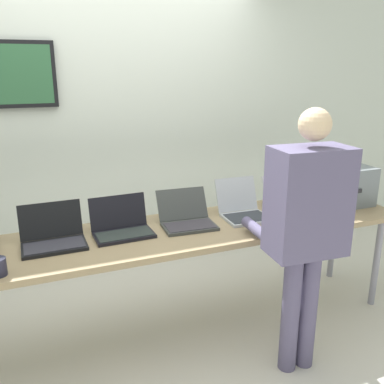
# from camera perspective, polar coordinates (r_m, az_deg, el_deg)

# --- Properties ---
(ground) EXTENTS (8.00, 8.00, 0.04)m
(ground) POSITION_cam_1_polar(r_m,az_deg,el_deg) (3.17, -4.44, -19.03)
(ground) COLOR beige
(back_wall) EXTENTS (8.00, 0.11, 2.69)m
(back_wall) POSITION_cam_1_polar(r_m,az_deg,el_deg) (3.69, -10.68, 9.10)
(back_wall) COLOR silver
(back_wall) RESTS_ON ground
(workbench) EXTENTS (3.60, 0.70, 0.78)m
(workbench) POSITION_cam_1_polar(r_m,az_deg,el_deg) (2.80, -4.79, -6.43)
(workbench) COLOR #937C59
(workbench) RESTS_ON ground
(equipment_box) EXTENTS (0.39, 0.40, 0.30)m
(equipment_box) POSITION_cam_1_polar(r_m,az_deg,el_deg) (3.54, 19.59, 1.01)
(equipment_box) COLOR slate
(equipment_box) RESTS_ON workbench
(laptop_station_2) EXTENTS (0.38, 0.29, 0.24)m
(laptop_station_2) POSITION_cam_1_polar(r_m,az_deg,el_deg) (2.71, -18.39, -5.70)
(laptop_station_2) COLOR black
(laptop_station_2) RESTS_ON workbench
(laptop_station_3) EXTENTS (0.38, 0.29, 0.23)m
(laptop_station_3) POSITION_cam_1_polar(r_m,az_deg,el_deg) (2.77, -9.54, -4.56)
(laptop_station_3) COLOR black
(laptop_station_3) RESTS_ON workbench
(laptop_station_4) EXTENTS (0.38, 0.37, 0.22)m
(laptop_station_4) POSITION_cam_1_polar(r_m,az_deg,el_deg) (2.89, -0.74, -3.50)
(laptop_station_4) COLOR #363938
(laptop_station_4) RESTS_ON workbench
(laptop_station_5) EXTENTS (0.33, 0.37, 0.26)m
(laptop_station_5) POSITION_cam_1_polar(r_m,az_deg,el_deg) (3.07, 6.87, -2.26)
(laptop_station_5) COLOR #AAAFB5
(laptop_station_5) RESTS_ON workbench
(laptop_station_6) EXTENTS (0.35, 0.38, 0.24)m
(laptop_station_6) POSITION_cam_1_polar(r_m,az_deg,el_deg) (3.29, 13.42, -1.36)
(laptop_station_6) COLOR #AEAEB7
(laptop_station_6) RESTS_ON workbench
(person) EXTENTS (0.46, 0.61, 1.62)m
(person) POSITION_cam_1_polar(r_m,az_deg,el_deg) (2.49, 15.24, -3.78)
(person) COLOR #554F6F
(person) RESTS_ON ground
(paper_sheet) EXTENTS (0.22, 0.30, 0.00)m
(paper_sheet) POSITION_cam_1_polar(r_m,az_deg,el_deg) (3.04, 13.55, -3.97)
(paper_sheet) COLOR white
(paper_sheet) RESTS_ON workbench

